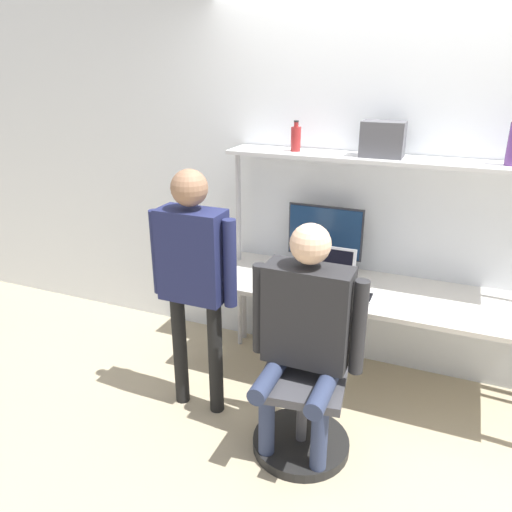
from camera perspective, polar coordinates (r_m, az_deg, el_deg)
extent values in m
plane|color=tan|center=(3.40, 10.81, -17.34)|extent=(12.00, 12.00, 0.00)
cube|color=silver|center=(3.46, 14.90, 8.01)|extent=(8.00, 0.06, 2.70)
cube|color=beige|center=(3.33, 12.94, -4.07)|extent=(2.18, 0.66, 0.03)
cylinder|color=#A5A5AA|center=(3.55, -5.05, -8.44)|extent=(0.05, 0.05, 0.69)
cylinder|color=#A5A5AA|center=(3.98, -1.46, -4.90)|extent=(0.05, 0.05, 0.69)
cube|color=silver|center=(3.24, 14.71, 10.64)|extent=(2.07, 0.30, 0.02)
cylinder|color=#B2B2B7|center=(3.72, -1.96, 0.39)|extent=(0.04, 0.04, 1.56)
cylinder|color=#333338|center=(3.57, 7.65, -1.55)|extent=(0.18, 0.18, 0.01)
cylinder|color=#333338|center=(3.55, 7.70, -0.70)|extent=(0.06, 0.06, 0.10)
cube|color=#333338|center=(3.48, 7.91, 2.76)|extent=(0.52, 0.01, 0.37)
cube|color=navy|center=(3.47, 7.88, 2.72)|extent=(0.50, 0.02, 0.34)
cube|color=#BCBCC1|center=(3.27, 7.87, -3.76)|extent=(0.33, 0.25, 0.01)
cube|color=black|center=(3.26, 7.79, -3.79)|extent=(0.28, 0.14, 0.00)
cube|color=#BCBCC1|center=(3.32, 8.47, -1.01)|extent=(0.33, 0.04, 0.25)
cube|color=black|center=(3.31, 8.44, -1.06)|extent=(0.29, 0.03, 0.22)
cube|color=silver|center=(3.21, 12.62, -4.66)|extent=(0.07, 0.15, 0.01)
cube|color=black|center=(3.20, 12.62, -4.58)|extent=(0.06, 0.13, 0.00)
cylinder|color=black|center=(3.12, 5.13, -20.46)|extent=(0.56, 0.56, 0.06)
cylinder|color=#4C4C51|center=(2.98, 5.27, -17.33)|extent=(0.06, 0.06, 0.38)
cube|color=#3F3F44|center=(2.85, 5.42, -13.98)|extent=(0.51, 0.51, 0.05)
cube|color=#3F3F44|center=(2.90, 6.36, -7.59)|extent=(0.42, 0.09, 0.45)
cylinder|color=#2D3856|center=(2.89, 1.22, -18.70)|extent=(0.09, 0.09, 0.49)
cylinder|color=#2D3856|center=(2.83, 7.23, -20.06)|extent=(0.09, 0.09, 0.49)
cylinder|color=#2D3856|center=(2.74, 1.50, -13.71)|extent=(0.10, 0.38, 0.10)
cylinder|color=#2D3856|center=(2.67, 7.70, -15.00)|extent=(0.10, 0.38, 0.10)
cube|color=#262628|center=(2.67, 5.90, -6.75)|extent=(0.46, 0.20, 0.55)
cylinder|color=#262628|center=(2.76, 0.40, -6.05)|extent=(0.08, 0.08, 0.52)
cylinder|color=#262628|center=(2.63, 11.68, -8.04)|extent=(0.08, 0.08, 0.52)
sphere|color=#D8AD8C|center=(2.51, 6.24, 1.39)|extent=(0.21, 0.21, 0.21)
cylinder|color=black|center=(3.28, -8.68, -10.48)|extent=(0.09, 0.09, 0.78)
cylinder|color=black|center=(3.17, -4.65, -11.50)|extent=(0.09, 0.09, 0.78)
cube|color=#1E234C|center=(2.93, -7.25, 0.09)|extent=(0.39, 0.20, 0.55)
cylinder|color=#1E234C|center=(3.05, -11.17, 0.43)|extent=(0.08, 0.08, 0.52)
cylinder|color=#1E234C|center=(2.83, -2.99, -0.89)|extent=(0.08, 0.08, 0.52)
sphere|color=#8C664C|center=(2.81, -7.63, 7.73)|extent=(0.21, 0.21, 0.21)
cylinder|color=maroon|center=(3.36, 4.57, 13.18)|extent=(0.07, 0.07, 0.16)
cylinder|color=maroon|center=(3.35, 4.62, 14.76)|extent=(0.03, 0.03, 0.03)
cylinder|color=black|center=(3.34, 4.63, 15.10)|extent=(0.03, 0.03, 0.01)
cube|color=#4C4C51|center=(3.23, 14.30, 12.80)|extent=(0.26, 0.16, 0.22)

